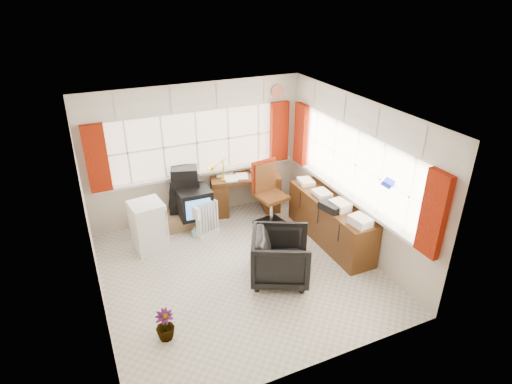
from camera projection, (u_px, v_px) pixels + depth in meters
ground at (241, 272)px, 6.60m from camera, size 4.00×4.00×0.00m
room_walls at (239, 184)px, 5.93m from camera, size 4.00×4.00×4.00m
window_back at (199, 170)px, 7.76m from camera, size 3.70×0.12×3.60m
window_right at (351, 194)px, 6.89m from camera, size 0.12×3.70×3.60m
curtains at (270, 155)px, 7.04m from camera, size 3.83×3.83×1.15m
overhead_cabinets at (272, 106)px, 6.75m from camera, size 3.98×3.98×0.48m
desk at (245, 190)px, 8.19m from camera, size 1.40×0.91×0.79m
desk_lamp at (223, 165)px, 7.69m from camera, size 0.16×0.14×0.44m
task_chair at (267, 191)px, 7.66m from camera, size 0.59×0.61×1.20m
office_chair at (281, 257)px, 6.30m from camera, size 1.13×1.12×0.78m
radiator at (207, 222)px, 7.44m from camera, size 0.45×0.31×0.63m
credenza at (330, 220)px, 7.22m from camera, size 0.50×2.00×0.85m
file_tray at (332, 206)px, 6.80m from camera, size 0.36×0.42×0.12m
tv_bench at (176, 220)px, 7.75m from camera, size 1.40×0.50×0.25m
crt_tv at (194, 202)px, 7.56m from camera, size 0.58×0.55×0.52m
hifi_stack at (186, 191)px, 7.69m from camera, size 0.70×0.55×0.84m
mini_fridge at (149, 226)px, 6.99m from camera, size 0.56×0.56×0.85m
spray_bottle_a at (197, 216)px, 7.82m from camera, size 0.18×0.18×0.33m
spray_bottle_b at (195, 232)px, 7.45m from camera, size 0.09×0.09×0.19m
flower_vase at (165, 325)px, 5.30m from camera, size 0.24×0.24×0.42m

